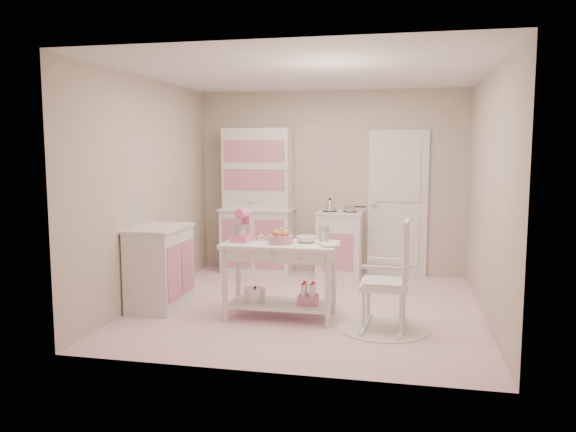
{
  "coord_description": "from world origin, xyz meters",
  "views": [
    {
      "loc": [
        1.05,
        -6.09,
        1.78
      ],
      "look_at": [
        -0.25,
        0.09,
        1.02
      ],
      "focal_mm": 35.0,
      "sensor_mm": 36.0,
      "label": 1
    }
  ],
  "objects_px": {
    "stove": "(339,244)",
    "rocking_chair": "(385,274)",
    "hutch": "(257,201)",
    "base_cabinet": "(160,267)",
    "stand_mixer": "(242,225)",
    "work_table": "(280,280)",
    "bread_basket": "(281,239)"
  },
  "relations": [
    {
      "from": "stove",
      "to": "base_cabinet",
      "type": "xyz_separation_m",
      "value": [
        -1.8,
        -1.95,
        0.0
      ]
    },
    {
      "from": "bread_basket",
      "to": "work_table",
      "type": "bearing_deg",
      "value": 111.8
    },
    {
      "from": "rocking_chair",
      "to": "stand_mixer",
      "type": "height_order",
      "value": "stand_mixer"
    },
    {
      "from": "hutch",
      "to": "work_table",
      "type": "height_order",
      "value": "hutch"
    },
    {
      "from": "stove",
      "to": "base_cabinet",
      "type": "relative_size",
      "value": 1.0
    },
    {
      "from": "base_cabinet",
      "to": "bread_basket",
      "type": "xyz_separation_m",
      "value": [
        1.43,
        -0.13,
        0.39
      ]
    },
    {
      "from": "rocking_chair",
      "to": "stand_mixer",
      "type": "xyz_separation_m",
      "value": [
        -1.51,
        0.19,
        0.42
      ]
    },
    {
      "from": "rocking_chair",
      "to": "bread_basket",
      "type": "distance_m",
      "value": 1.12
    },
    {
      "from": "stove",
      "to": "bread_basket",
      "type": "bearing_deg",
      "value": -100.16
    },
    {
      "from": "work_table",
      "to": "stand_mixer",
      "type": "xyz_separation_m",
      "value": [
        -0.42,
        0.02,
        0.57
      ]
    },
    {
      "from": "stove",
      "to": "rocking_chair",
      "type": "bearing_deg",
      "value": -72.22
    },
    {
      "from": "stand_mixer",
      "to": "hutch",
      "type": "bearing_deg",
      "value": 108.1
    },
    {
      "from": "stove",
      "to": "rocking_chair",
      "type": "distance_m",
      "value": 2.3
    },
    {
      "from": "rocking_chair",
      "to": "work_table",
      "type": "bearing_deg",
      "value": 175.46
    },
    {
      "from": "hutch",
      "to": "base_cabinet",
      "type": "relative_size",
      "value": 2.26
    },
    {
      "from": "base_cabinet",
      "to": "hutch",
      "type": "bearing_deg",
      "value": 73.34
    },
    {
      "from": "stand_mixer",
      "to": "bread_basket",
      "type": "height_order",
      "value": "stand_mixer"
    },
    {
      "from": "hutch",
      "to": "stove",
      "type": "height_order",
      "value": "hutch"
    },
    {
      "from": "stove",
      "to": "base_cabinet",
      "type": "bearing_deg",
      "value": -132.72
    },
    {
      "from": "hutch",
      "to": "rocking_chair",
      "type": "height_order",
      "value": "hutch"
    },
    {
      "from": "hutch",
      "to": "work_table",
      "type": "bearing_deg",
      "value": -68.68
    },
    {
      "from": "work_table",
      "to": "stand_mixer",
      "type": "relative_size",
      "value": 3.53
    },
    {
      "from": "stand_mixer",
      "to": "base_cabinet",
      "type": "bearing_deg",
      "value": -175.83
    },
    {
      "from": "stove",
      "to": "stand_mixer",
      "type": "distance_m",
      "value": 2.22
    },
    {
      "from": "stand_mixer",
      "to": "bread_basket",
      "type": "distance_m",
      "value": 0.46
    },
    {
      "from": "rocking_chair",
      "to": "stand_mixer",
      "type": "bearing_deg",
      "value": 177.14
    },
    {
      "from": "hutch",
      "to": "rocking_chair",
      "type": "distance_m",
      "value": 2.98
    },
    {
      "from": "base_cabinet",
      "to": "rocking_chair",
      "type": "relative_size",
      "value": 0.84
    },
    {
      "from": "stove",
      "to": "stand_mixer",
      "type": "height_order",
      "value": "stand_mixer"
    },
    {
      "from": "stove",
      "to": "work_table",
      "type": "bearing_deg",
      "value": -100.95
    },
    {
      "from": "hutch",
      "to": "work_table",
      "type": "xyz_separation_m",
      "value": [
        0.81,
        -2.07,
        -0.64
      ]
    },
    {
      "from": "hutch",
      "to": "rocking_chair",
      "type": "relative_size",
      "value": 1.89
    }
  ]
}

